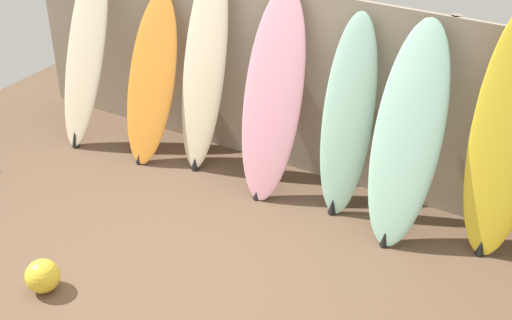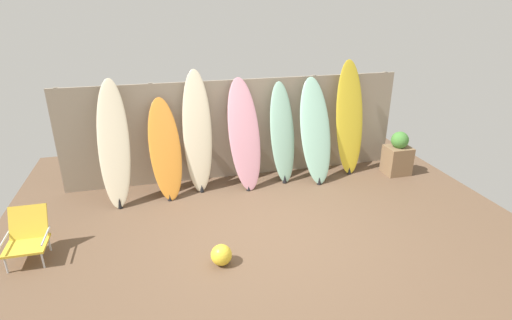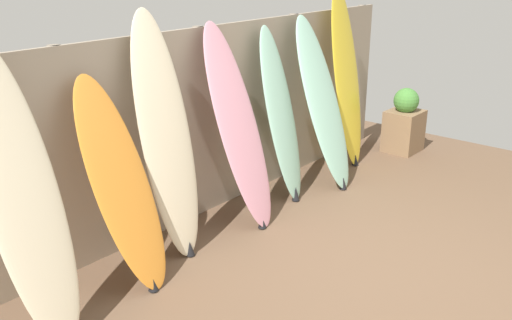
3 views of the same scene
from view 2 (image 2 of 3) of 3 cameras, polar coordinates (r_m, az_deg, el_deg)
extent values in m
plane|color=brown|center=(5.84, 1.51, -10.02)|extent=(7.68, 7.68, 0.00)
cube|color=gray|center=(7.23, -2.67, 4.40)|extent=(6.08, 0.04, 1.80)
cylinder|color=gray|center=(7.30, -25.48, 2.37)|extent=(0.10, 0.10, 1.80)
cylinder|color=gray|center=(7.14, -14.15, 3.50)|extent=(0.10, 0.10, 1.80)
cylinder|color=gray|center=(7.27, -2.73, 4.49)|extent=(0.10, 0.10, 1.80)
cylinder|color=gray|center=(7.66, 7.92, 5.26)|extent=(0.10, 0.10, 1.80)
cylinder|color=gray|center=(8.30, 17.25, 5.78)|extent=(0.10, 0.10, 1.80)
ellipsoid|color=beige|center=(6.66, -19.67, 2.21)|extent=(0.52, 0.78, 1.96)
cone|color=black|center=(6.71, -18.90, -5.81)|extent=(0.08, 0.08, 0.17)
ellipsoid|color=orange|center=(6.72, -12.85, 1.56)|extent=(0.58, 0.74, 1.61)
cone|color=black|center=(6.75, -12.22, -5.21)|extent=(0.08, 0.08, 0.10)
ellipsoid|color=beige|center=(6.78, -8.38, 4.00)|extent=(0.52, 0.58, 2.03)
cone|color=black|center=(6.93, -7.74, -4.03)|extent=(0.08, 0.08, 0.12)
ellipsoid|color=pink|center=(6.85, -1.69, 3.67)|extent=(0.62, 0.73, 1.87)
cone|color=black|center=(6.92, -1.09, -3.91)|extent=(0.08, 0.08, 0.11)
ellipsoid|color=#9ED6BC|center=(7.09, 3.78, 3.89)|extent=(0.50, 0.54, 1.77)
cone|color=black|center=(7.20, 4.13, -2.70)|extent=(0.08, 0.08, 0.14)
ellipsoid|color=#9ED6BC|center=(7.17, 8.49, 4.14)|extent=(0.60, 0.74, 1.83)
cone|color=black|center=(7.22, 9.01, -2.94)|extent=(0.08, 0.08, 0.13)
ellipsoid|color=yellow|center=(7.58, 13.21, 5.82)|extent=(0.58, 0.47, 2.09)
cone|color=black|center=(7.75, 13.18, -1.47)|extent=(0.08, 0.08, 0.12)
cylinder|color=silver|center=(5.84, -32.12, -12.62)|extent=(0.02, 0.02, 0.22)
cylinder|color=silver|center=(5.71, -28.17, -12.51)|extent=(0.02, 0.02, 0.22)
cylinder|color=silver|center=(6.14, -31.16, -10.68)|extent=(0.02, 0.02, 0.22)
cylinder|color=silver|center=(6.02, -27.42, -10.53)|extent=(0.02, 0.02, 0.22)
cube|color=gold|center=(5.86, -29.96, -10.54)|extent=(0.48, 0.44, 0.03)
cube|color=gold|center=(5.97, -29.76, -7.76)|extent=(0.46, 0.23, 0.41)
cylinder|color=silver|center=(5.89, -32.41, -9.75)|extent=(0.02, 0.44, 0.02)
cylinder|color=silver|center=(5.74, -27.84, -9.55)|extent=(0.02, 0.44, 0.02)
cube|color=#846647|center=(7.97, 19.49, -0.02)|extent=(0.45, 0.40, 0.53)
sphere|color=#478438|center=(7.83, 19.86, 2.69)|extent=(0.32, 0.32, 0.32)
sphere|color=yellow|center=(5.14, -4.97, -13.35)|extent=(0.27, 0.27, 0.27)
camera|label=1|loc=(4.38, 63.06, 18.67)|focal=50.00mm
camera|label=3|loc=(3.84, -50.47, 3.73)|focal=40.00mm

